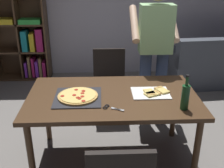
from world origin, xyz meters
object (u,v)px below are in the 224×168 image
chair_far_side (109,79)px  couch (218,66)px  pepperoni_pizza_on_tray (78,96)px  wine_bottle (185,96)px  dining_table (113,102)px  bookshelf (6,25)px  kitchen_scissors (110,108)px  person_serving_pizza (155,48)px

chair_far_side → couch: bearing=28.3°
pepperoni_pizza_on_tray → wine_bottle: 0.97m
dining_table → wine_bottle: 0.70m
couch → bookshelf: bearing=173.8°
couch → kitchen_scissors: 3.00m
person_serving_pizza → kitchen_scissors: person_serving_pizza is taller
bookshelf → person_serving_pizza: bookshelf is taller
chair_far_side → person_serving_pizza: 0.75m
couch → chair_far_side: bearing=-151.7°
couch → wine_bottle: size_ratio=5.58×
dining_table → wine_bottle: (0.61, -0.30, 0.19)m
person_serving_pizza → chair_far_side: bearing=157.4°
couch → bookshelf: bookshelf is taller
kitchen_scissors → person_serving_pizza: bearing=60.6°
dining_table → couch: size_ratio=0.92×
pepperoni_pizza_on_tray → person_serving_pizza: bearing=42.6°
chair_far_side → bookshelf: bookshelf is taller
dining_table → kitchen_scissors: kitchen_scissors is taller
dining_table → person_serving_pizza: (0.53, 0.74, 0.32)m
wine_bottle → bookshelf: bearing=130.9°
wine_bottle → kitchen_scissors: wine_bottle is taller
dining_table → pepperoni_pizza_on_tray: 0.34m
bookshelf → pepperoni_pizza_on_tray: (1.39, -2.43, -0.20)m
couch → bookshelf: size_ratio=0.91×
couch → kitchen_scissors: bearing=-130.8°
chair_far_side → pepperoni_pizza_on_tray: 1.09m
dining_table → chair_far_side: size_ratio=1.81×
couch → wine_bottle: wine_bottle is taller
dining_table → pepperoni_pizza_on_tray: bearing=-171.8°
chair_far_side → pepperoni_pizza_on_tray: size_ratio=2.06×
bookshelf → couch: bearing=-6.2°
kitchen_scissors → pepperoni_pizza_on_tray: bearing=143.9°
chair_far_side → couch: chair_far_side is taller
person_serving_pizza → kitchen_scissors: bearing=-119.4°
person_serving_pizza → pepperoni_pizza_on_tray: 1.19m
person_serving_pizza → pepperoni_pizza_on_tray: (-0.86, -0.79, -0.23)m
person_serving_pizza → kitchen_scissors: (-0.56, -1.00, -0.24)m
dining_table → bookshelf: (-1.72, 2.38, 0.28)m
couch → person_serving_pizza: size_ratio=1.01×
person_serving_pizza → kitchen_scissors: 1.18m
person_serving_pizza → wine_bottle: (0.08, -1.04, -0.13)m
pepperoni_pizza_on_tray → wine_bottle: (0.93, -0.25, 0.10)m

